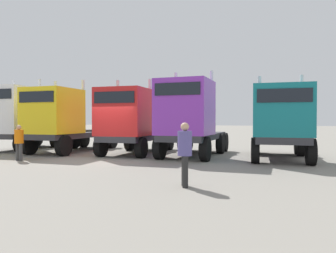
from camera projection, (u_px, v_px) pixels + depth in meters
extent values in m
plane|color=gray|center=(105.00, 160.00, 15.04)|extent=(200.00, 200.00, 0.00)
cube|color=#333338|center=(29.00, 134.00, 20.84)|extent=(3.03, 6.16, 0.30)
cube|color=white|center=(11.00, 110.00, 19.18)|extent=(2.75, 2.88, 2.75)
cylinder|color=silver|center=(40.00, 106.00, 20.37)|extent=(0.20, 0.20, 3.35)
cylinder|color=silver|center=(13.00, 106.00, 20.77)|extent=(0.20, 0.20, 3.35)
cylinder|color=#333338|center=(41.00, 131.00, 22.11)|extent=(1.25, 1.25, 0.12)
cylinder|color=black|center=(21.00, 144.00, 18.42)|extent=(0.50, 1.07, 1.03)
cylinder|color=black|center=(56.00, 140.00, 21.93)|extent=(0.50, 1.07, 1.03)
cylinder|color=black|center=(27.00, 139.00, 22.41)|extent=(0.50, 1.07, 1.03)
cylinder|color=black|center=(64.00, 139.00, 23.01)|extent=(0.50, 1.07, 1.03)
cylinder|color=black|center=(37.00, 139.00, 23.48)|extent=(0.50, 1.07, 1.03)
cube|color=#333338|center=(74.00, 135.00, 19.26)|extent=(2.42, 6.39, 0.30)
cube|color=yellow|center=(53.00, 111.00, 17.45)|extent=(2.49, 2.63, 2.42)
cube|color=black|center=(36.00, 97.00, 16.21)|extent=(2.10, 0.11, 0.55)
cylinder|color=silver|center=(83.00, 106.00, 18.49)|extent=(0.19, 0.19, 3.02)
cylinder|color=silver|center=(56.00, 107.00, 19.09)|extent=(0.19, 0.19, 3.02)
cylinder|color=#333338|center=(87.00, 131.00, 20.57)|extent=(1.14, 1.14, 0.12)
cylinder|color=black|center=(64.00, 146.00, 16.59)|extent=(0.39, 1.09, 1.08)
cylinder|color=black|center=(29.00, 145.00, 17.29)|extent=(0.39, 1.09, 1.08)
cylinder|color=black|center=(104.00, 141.00, 20.39)|extent=(0.39, 1.09, 1.08)
cylinder|color=black|center=(74.00, 140.00, 21.09)|extent=(0.39, 1.09, 1.08)
cylinder|color=black|center=(112.00, 140.00, 21.43)|extent=(0.39, 1.09, 1.08)
cylinder|color=black|center=(83.00, 139.00, 22.13)|extent=(0.39, 1.09, 1.08)
cube|color=#333338|center=(138.00, 137.00, 18.20)|extent=(2.55, 5.99, 0.30)
cube|color=red|center=(124.00, 112.00, 16.42)|extent=(2.53, 2.34, 2.40)
cube|color=black|center=(114.00, 97.00, 15.34)|extent=(2.10, 0.17, 0.55)
cylinder|color=silver|center=(150.00, 107.00, 17.33)|extent=(0.19, 0.19, 3.00)
cylinder|color=silver|center=(118.00, 107.00, 17.89)|extent=(0.19, 0.19, 3.00)
cylinder|color=#333338|center=(146.00, 132.00, 19.43)|extent=(1.16, 1.16, 0.12)
cylinder|color=black|center=(141.00, 148.00, 15.75)|extent=(0.41, 1.03, 1.01)
cylinder|color=black|center=(101.00, 147.00, 16.40)|extent=(0.41, 1.03, 1.01)
cylinder|color=black|center=(164.00, 143.00, 19.16)|extent=(0.41, 1.03, 1.01)
cylinder|color=black|center=(130.00, 142.00, 19.81)|extent=(0.41, 1.03, 1.01)
cylinder|color=black|center=(169.00, 142.00, 20.21)|extent=(0.41, 1.03, 1.01)
cylinder|color=black|center=(137.00, 141.00, 20.86)|extent=(0.41, 1.03, 1.01)
cube|color=#333338|center=(195.00, 136.00, 17.03)|extent=(2.29, 6.03, 0.30)
cube|color=purple|center=(185.00, 108.00, 15.36)|extent=(2.44, 2.54, 2.59)
cube|color=black|center=(177.00, 89.00, 14.14)|extent=(2.10, 0.07, 0.55)
cylinder|color=silver|center=(211.00, 102.00, 16.35)|extent=(0.18, 0.18, 3.19)
cylinder|color=silver|center=(176.00, 103.00, 16.99)|extent=(0.18, 0.18, 3.19)
cylinder|color=#333338|center=(201.00, 131.00, 18.26)|extent=(1.12, 1.12, 0.12)
cylinder|color=black|center=(205.00, 149.00, 14.50)|extent=(0.37, 1.11, 1.11)
cylinder|color=black|center=(160.00, 148.00, 15.25)|extent=(0.37, 1.11, 1.11)
cylinder|color=black|center=(221.00, 144.00, 17.98)|extent=(0.37, 1.11, 1.11)
cylinder|color=black|center=(183.00, 143.00, 18.72)|extent=(0.37, 1.11, 1.11)
cylinder|color=black|center=(224.00, 142.00, 19.01)|extent=(0.37, 1.11, 1.11)
cylinder|color=black|center=(188.00, 141.00, 19.76)|extent=(0.37, 1.11, 1.11)
cube|color=#333338|center=(280.00, 138.00, 15.65)|extent=(2.69, 5.93, 0.30)
cube|color=#14727A|center=(282.00, 111.00, 14.00)|extent=(2.60, 2.58, 2.21)
cube|color=black|center=(284.00, 95.00, 12.83)|extent=(2.10, 0.22, 0.55)
cylinder|color=silver|center=(302.00, 105.00, 15.03)|extent=(0.19, 0.19, 2.81)
cylinder|color=silver|center=(259.00, 106.00, 15.55)|extent=(0.19, 0.19, 2.81)
cylinder|color=#333338|center=(278.00, 132.00, 16.87)|extent=(1.19, 1.19, 0.12)
cylinder|color=black|center=(311.00, 152.00, 13.26)|extent=(0.44, 1.13, 1.11)
cylinder|color=black|center=(255.00, 150.00, 13.86)|extent=(0.44, 1.13, 1.11)
cylinder|color=black|center=(301.00, 145.00, 16.60)|extent=(0.44, 1.13, 1.11)
cylinder|color=black|center=(256.00, 145.00, 17.20)|extent=(0.44, 1.13, 1.11)
cylinder|color=black|center=(298.00, 144.00, 17.66)|extent=(0.44, 1.13, 1.11)
cylinder|color=black|center=(256.00, 143.00, 18.25)|extent=(0.44, 1.13, 1.11)
cylinder|color=#3F3F3F|center=(18.00, 152.00, 14.86)|extent=(0.20, 0.20, 0.79)
cylinder|color=#3F3F3F|center=(21.00, 152.00, 14.69)|extent=(0.20, 0.20, 0.79)
cylinder|color=orange|center=(19.00, 137.00, 14.76)|extent=(0.50, 0.50, 0.63)
sphere|color=tan|center=(19.00, 127.00, 14.75)|extent=(0.21, 0.21, 0.21)
cylinder|color=#262626|center=(184.00, 170.00, 9.12)|extent=(0.21, 0.21, 0.87)
cylinder|color=#262626|center=(185.00, 172.00, 8.84)|extent=(0.21, 0.21, 0.87)
cylinder|color=#524A8E|center=(185.00, 143.00, 8.97)|extent=(0.52, 0.52, 0.69)
sphere|color=tan|center=(185.00, 127.00, 8.96)|extent=(0.23, 0.23, 0.23)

